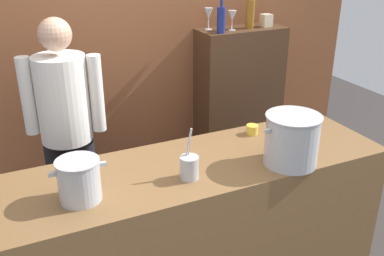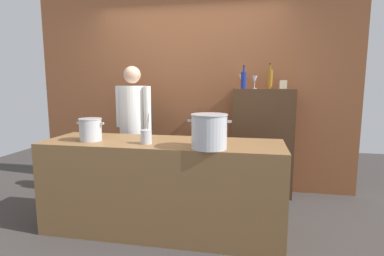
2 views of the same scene
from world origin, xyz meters
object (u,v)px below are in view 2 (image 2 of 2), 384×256
Objects in this scene: butter_jar at (217,136)px; wine_glass_wide at (255,80)px; stockpot_large at (209,131)px; chef at (134,123)px; wine_bottle_cobalt at (244,80)px; wine_bottle_amber at (270,79)px; spice_tin_cream at (283,84)px; utensil_crock at (146,136)px; stockpot_small at (91,130)px; wine_glass_short at (242,79)px.

butter_jar is 1.15m from wine_glass_wide.
butter_jar is (0.02, 0.44, -0.12)m from stockpot_large.
butter_jar is (1.11, -0.57, -0.03)m from chef.
stockpot_large is at bearing -100.49° from wine_bottle_cobalt.
spice_tin_cream is at bearing -0.09° from wine_bottle_amber.
spice_tin_cream is at bearing 53.47° from butter_jar.
spice_tin_cream reaches higher than stockpot_large.
stockpot_large is at bearing -8.67° from utensil_crock.
chef is 0.89m from stockpot_small.
wine_glass_short is (0.21, 1.48, 0.46)m from stockpot_large.
stockpot_large is 1.41m from wine_bottle_cobalt.
wine_glass_short is (1.40, 1.35, 0.50)m from stockpot_small.
wine_glass_short is 0.52m from spice_tin_cream.
stockpot_large is at bearing -92.48° from butter_jar.
stockpot_large is 0.61m from utensil_crock.
wine_bottle_cobalt is at bearing -79.05° from wine_glass_short.
wine_bottle_cobalt is (-0.32, -0.08, -0.01)m from wine_bottle_amber.
chef is 15.90× the size of spice_tin_cream.
stockpot_small is 2.21m from wine_bottle_amber.
wine_bottle_cobalt is 2.73× the size of spice_tin_cream.
wine_bottle_cobalt is (1.43, 1.19, 0.48)m from stockpot_small.
wine_glass_short is at bearing 44.03° from stockpot_small.
stockpot_large is at bearing -111.94° from wine_bottle_amber.
stockpot_small is 1.75× the size of wine_glass_wide.
spice_tin_cream is at bearing 33.55° from stockpot_small.
stockpot_large is 2.35× the size of wine_glass_wide.
spice_tin_cream is at bearing 62.50° from stockpot_large.
wine_glass_short reaches higher than stockpot_small.
utensil_crock is 1.70m from wine_glass_short.
chef reaches higher than stockpot_small.
wine_glass_wide is 1.54× the size of spice_tin_cream.
butter_jar is at bearing -104.37° from wine_bottle_cobalt.
wine_bottle_cobalt is 0.16m from wine_glass_short.
wine_glass_wide is (1.56, 1.25, 0.49)m from stockpot_small.
wine_glass_wide is at bearing 74.63° from stockpot_large.
wine_bottle_amber reaches higher than wine_glass_short.
spice_tin_cream is (0.48, 0.07, -0.06)m from wine_bottle_cobalt.
chef is at bearing -166.93° from wine_bottle_amber.
wine_glass_wide reaches higher than butter_jar.
stockpot_large is 2.11× the size of wine_glass_short.
stockpot_large is 0.46m from butter_jar.
spice_tin_cream is (0.51, -0.08, -0.07)m from wine_glass_short.
wine_bottle_cobalt is at bearing 75.63° from butter_jar.
chef is at bearing 83.98° from stockpot_small.
chef is at bearing 152.74° from butter_jar.
wine_bottle_amber reaches higher than butter_jar.
stockpot_large is at bearing -6.24° from stockpot_small.
chef is at bearing -168.08° from spice_tin_cream.
wine_glass_short is (0.19, 1.04, 0.58)m from butter_jar.
chef reaches higher than wine_glass_wide.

